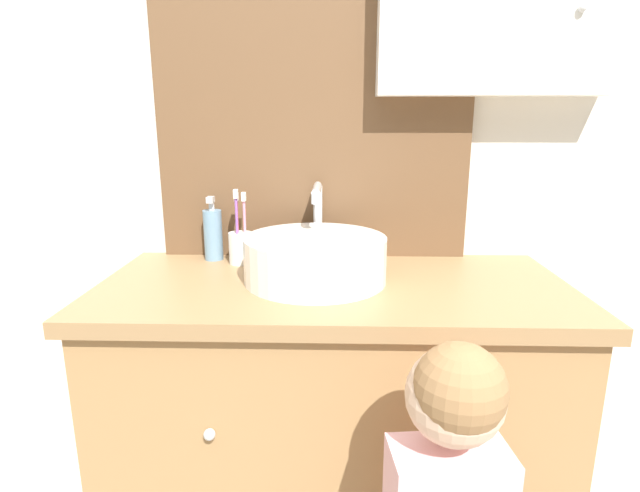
# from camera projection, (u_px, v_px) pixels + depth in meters

# --- Properties ---
(wall_back) EXTENTS (3.20, 0.18, 2.50)m
(wall_back) POSITION_uv_depth(u_px,v_px,m) (347.00, 95.00, 1.33)
(wall_back) COLOR silver
(wall_back) RESTS_ON ground_plane
(vanity_counter) EXTENTS (1.09, 0.51, 0.86)m
(vanity_counter) POSITION_uv_depth(u_px,v_px,m) (334.00, 441.00, 1.27)
(vanity_counter) COLOR #A37A4C
(vanity_counter) RESTS_ON ground_plane
(sink_basin) EXTENTS (0.33, 0.38, 0.21)m
(sink_basin) POSITION_uv_depth(u_px,v_px,m) (317.00, 257.00, 1.17)
(sink_basin) COLOR white
(sink_basin) RESTS_ON vanity_counter
(toothbrush_holder) EXTENTS (0.06, 0.06, 0.20)m
(toothbrush_holder) POSITION_uv_depth(u_px,v_px,m) (242.00, 245.00, 1.31)
(toothbrush_holder) COLOR silver
(toothbrush_holder) RESTS_ON vanity_counter
(soap_dispenser) EXTENTS (0.05, 0.05, 0.17)m
(soap_dispenser) POSITION_uv_depth(u_px,v_px,m) (214.00, 234.00, 1.34)
(soap_dispenser) COLOR #6B93B2
(soap_dispenser) RESTS_ON vanity_counter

